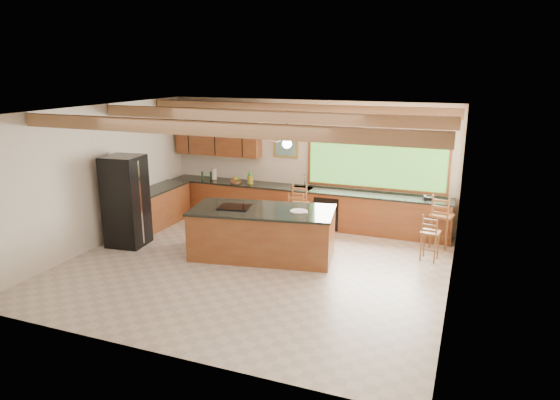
% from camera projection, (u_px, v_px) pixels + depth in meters
% --- Properties ---
extents(ground, '(7.20, 7.20, 0.00)m').
position_uv_depth(ground, '(254.00, 266.00, 9.71)').
color(ground, beige).
rests_on(ground, ground).
extents(room_shell, '(7.27, 6.54, 3.02)m').
position_uv_depth(room_shell, '(258.00, 148.00, 9.78)').
color(room_shell, beige).
rests_on(room_shell, ground).
extents(counter_run, '(7.12, 3.10, 1.28)m').
position_uv_depth(counter_run, '(265.00, 207.00, 12.14)').
color(counter_run, brown).
rests_on(counter_run, ground).
extents(island, '(3.05, 1.82, 1.02)m').
position_uv_depth(island, '(263.00, 232.00, 10.14)').
color(island, brown).
rests_on(island, ground).
extents(refrigerator, '(0.84, 0.82, 1.96)m').
position_uv_depth(refrigerator, '(126.00, 201.00, 10.67)').
color(refrigerator, black).
rests_on(refrigerator, ground).
extents(bar_stool_a, '(0.51, 0.51, 1.10)m').
position_uv_depth(bar_stool_a, '(295.00, 212.00, 11.05)').
color(bar_stool_a, brown).
rests_on(bar_stool_a, ground).
extents(bar_stool_b, '(0.44, 0.44, 1.17)m').
position_uv_depth(bar_stool_b, '(301.00, 203.00, 11.63)').
color(bar_stool_b, brown).
rests_on(bar_stool_b, ground).
extents(bar_stool_c, '(0.39, 0.39, 0.97)m').
position_uv_depth(bar_stool_c, '(430.00, 233.00, 9.85)').
color(bar_stool_c, brown).
rests_on(bar_stool_c, ground).
extents(bar_stool_d, '(0.52, 0.52, 1.18)m').
position_uv_depth(bar_stool_d, '(442.00, 217.00, 10.52)').
color(bar_stool_d, brown).
rests_on(bar_stool_d, ground).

